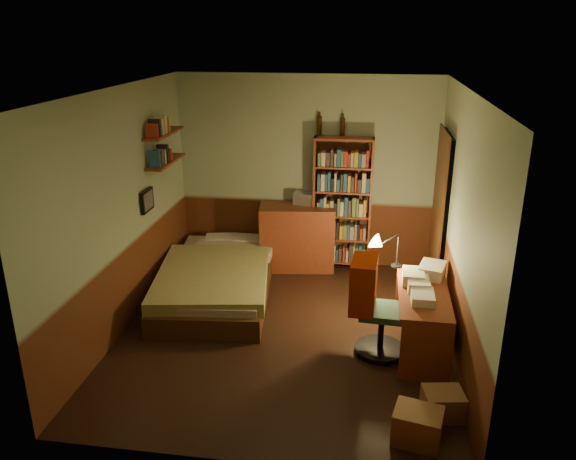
# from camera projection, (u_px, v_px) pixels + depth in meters

# --- Properties ---
(floor) EXTENTS (3.50, 4.00, 0.02)m
(floor) POSITION_uv_depth(u_px,v_px,m) (285.00, 332.00, 6.19)
(floor) COLOR black
(floor) RESTS_ON ground
(ceiling) EXTENTS (3.50, 4.00, 0.02)m
(ceiling) POSITION_uv_depth(u_px,v_px,m) (284.00, 89.00, 5.29)
(ceiling) COLOR silver
(ceiling) RESTS_ON wall_back
(wall_back) EXTENTS (3.50, 0.02, 2.60)m
(wall_back) POSITION_uv_depth(u_px,v_px,m) (307.00, 172.00, 7.61)
(wall_back) COLOR gray
(wall_back) RESTS_ON ground
(wall_left) EXTENTS (0.02, 4.00, 2.60)m
(wall_left) POSITION_uv_depth(u_px,v_px,m) (122.00, 212.00, 5.98)
(wall_left) COLOR gray
(wall_left) RESTS_ON ground
(wall_right) EXTENTS (0.02, 4.00, 2.60)m
(wall_right) POSITION_uv_depth(u_px,v_px,m) (461.00, 228.00, 5.50)
(wall_right) COLOR gray
(wall_right) RESTS_ON ground
(wall_front) EXTENTS (3.50, 0.02, 2.60)m
(wall_front) POSITION_uv_depth(u_px,v_px,m) (241.00, 314.00, 3.88)
(wall_front) COLOR gray
(wall_front) RESTS_ON ground
(doorway) EXTENTS (0.06, 0.90, 2.00)m
(doorway) POSITION_uv_depth(u_px,v_px,m) (440.00, 215.00, 6.82)
(doorway) COLOR black
(doorway) RESTS_ON ground
(door_trim) EXTENTS (0.02, 0.98, 2.08)m
(door_trim) POSITION_uv_depth(u_px,v_px,m) (437.00, 215.00, 6.82)
(door_trim) COLOR #3D2310
(door_trim) RESTS_ON ground
(bed) EXTENTS (1.46, 2.43, 0.69)m
(bed) POSITION_uv_depth(u_px,v_px,m) (218.00, 268.00, 6.97)
(bed) COLOR olive
(bed) RESTS_ON ground
(dresser) EXTENTS (1.06, 0.63, 0.89)m
(dresser) POSITION_uv_depth(u_px,v_px,m) (297.00, 237.00, 7.69)
(dresser) COLOR maroon
(dresser) RESTS_ON ground
(mini_stereo) EXTENTS (0.32, 0.26, 0.16)m
(mini_stereo) POSITION_uv_depth(u_px,v_px,m) (305.00, 198.00, 7.61)
(mini_stereo) COLOR #B2B2B7
(mini_stereo) RESTS_ON dresser
(bookshelf) EXTENTS (0.78, 0.25, 1.82)m
(bookshelf) POSITION_uv_depth(u_px,v_px,m) (342.00, 205.00, 7.53)
(bookshelf) COLOR maroon
(bookshelf) RESTS_ON ground
(bottle_left) EXTENTS (0.07, 0.07, 0.25)m
(bottle_left) POSITION_uv_depth(u_px,v_px,m) (319.00, 126.00, 7.32)
(bottle_left) COLOR black
(bottle_left) RESTS_ON bookshelf
(bottle_right) EXTENTS (0.06, 0.06, 0.24)m
(bottle_right) POSITION_uv_depth(u_px,v_px,m) (342.00, 127.00, 7.28)
(bottle_right) COLOR black
(bottle_right) RESTS_ON bookshelf
(desk) EXTENTS (0.52, 1.22, 0.65)m
(desk) POSITION_uv_depth(u_px,v_px,m) (421.00, 321.00, 5.75)
(desk) COLOR maroon
(desk) RESTS_ON ground
(paper_stack) EXTENTS (0.33, 0.40, 0.14)m
(paper_stack) POSITION_uv_depth(u_px,v_px,m) (432.00, 270.00, 5.98)
(paper_stack) COLOR silver
(paper_stack) RESTS_ON desk
(desk_lamp) EXTENTS (0.24, 0.24, 0.63)m
(desk_lamp) POSITION_uv_depth(u_px,v_px,m) (398.00, 240.00, 6.13)
(desk_lamp) COLOR black
(desk_lamp) RESTS_ON desk
(office_chair) EXTENTS (0.47, 0.42, 0.89)m
(office_chair) POSITION_uv_depth(u_px,v_px,m) (382.00, 313.00, 5.64)
(office_chair) COLOR #2E4F3C
(office_chair) RESTS_ON ground
(red_jacket) EXTENTS (0.34, 0.49, 0.53)m
(red_jacket) POSITION_uv_depth(u_px,v_px,m) (363.00, 245.00, 5.47)
(red_jacket) COLOR #A22805
(red_jacket) RESTS_ON office_chair
(wall_shelf_lower) EXTENTS (0.20, 0.90, 0.03)m
(wall_shelf_lower) POSITION_uv_depth(u_px,v_px,m) (166.00, 162.00, 6.89)
(wall_shelf_lower) COLOR maroon
(wall_shelf_lower) RESTS_ON wall_left
(wall_shelf_upper) EXTENTS (0.20, 0.90, 0.03)m
(wall_shelf_upper) POSITION_uv_depth(u_px,v_px,m) (164.00, 133.00, 6.77)
(wall_shelf_upper) COLOR maroon
(wall_shelf_upper) RESTS_ON wall_left
(framed_picture) EXTENTS (0.04, 0.32, 0.26)m
(framed_picture) POSITION_uv_depth(u_px,v_px,m) (147.00, 200.00, 6.55)
(framed_picture) COLOR black
(framed_picture) RESTS_ON wall_left
(cardboard_box_a) EXTENTS (0.44, 0.38, 0.28)m
(cardboard_box_a) POSITION_uv_depth(u_px,v_px,m) (418.00, 426.00, 4.51)
(cardboard_box_a) COLOR brown
(cardboard_box_a) RESTS_ON ground
(cardboard_box_b) EXTENTS (0.38, 0.33, 0.24)m
(cardboard_box_b) POSITION_uv_depth(u_px,v_px,m) (443.00, 404.00, 4.82)
(cardboard_box_b) COLOR brown
(cardboard_box_b) RESTS_ON ground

